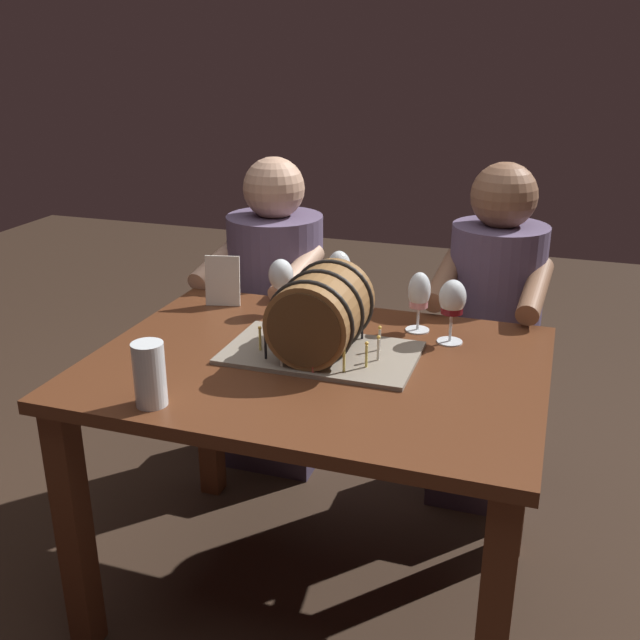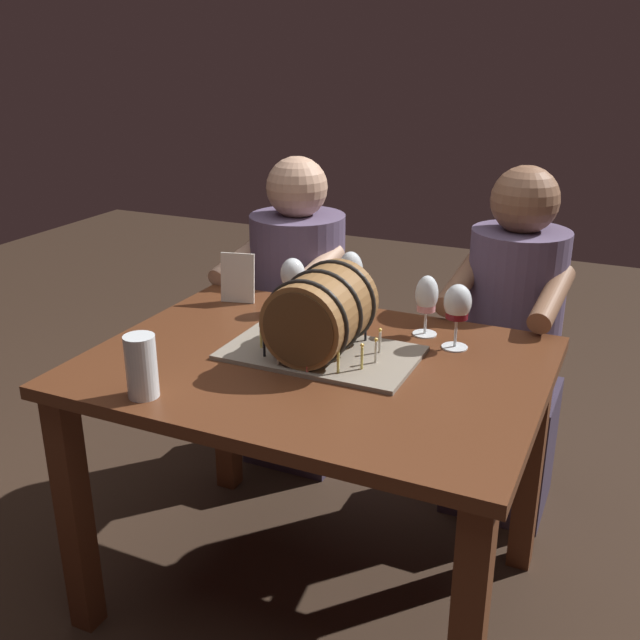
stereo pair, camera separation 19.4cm
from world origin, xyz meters
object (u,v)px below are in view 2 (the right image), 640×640
at_px(barrel_cake, 320,316).
at_px(menu_card, 238,278).
at_px(dining_table, 315,401).
at_px(person_seated_left, 298,325).
at_px(person_seated_right, 509,362).
at_px(wine_glass_empty, 293,275).
at_px(wine_glass_amber, 351,274).
at_px(wine_glass_red, 458,305).
at_px(beer_pint, 142,370).
at_px(wine_glass_rose, 427,297).

xyz_separation_m(barrel_cake, menu_card, (-0.42, 0.28, -0.03)).
relative_size(dining_table, menu_card, 7.41).
bearing_deg(person_seated_left, person_seated_right, -0.02).
relative_size(barrel_cake, person_seated_right, 0.43).
height_order(wine_glass_empty, person_seated_right, person_seated_right).
relative_size(dining_table, wine_glass_amber, 6.02).
height_order(barrel_cake, wine_glass_red, barrel_cake).
relative_size(wine_glass_amber, menu_card, 1.23).
height_order(barrel_cake, menu_card, barrel_cake).
distance_m(beer_pint, person_seated_right, 1.28).
xyz_separation_m(wine_glass_amber, beer_pint, (-0.23, -0.73, -0.06)).
bearing_deg(wine_glass_rose, menu_card, 177.86).
bearing_deg(beer_pint, barrel_cake, 54.89).
distance_m(barrel_cake, wine_glass_amber, 0.34).
distance_m(wine_glass_empty, wine_glass_amber, 0.18).
height_order(dining_table, person_seated_right, person_seated_right).
bearing_deg(dining_table, wine_glass_empty, 125.34).
xyz_separation_m(wine_glass_amber, wine_glass_red, (0.37, -0.13, -0.00)).
xyz_separation_m(dining_table, wine_glass_empty, (-0.22, 0.31, 0.24)).
bearing_deg(wine_glass_rose, beer_pint, -127.01).
bearing_deg(barrel_cake, wine_glass_rose, 50.23).
distance_m(wine_glass_rose, person_seated_right, 0.54).
height_order(menu_card, person_seated_right, person_seated_right).
xyz_separation_m(wine_glass_rose, wine_glass_red, (0.10, -0.06, 0.01)).
relative_size(dining_table, person_seated_left, 1.01).
bearing_deg(wine_glass_amber, menu_card, -172.23).
relative_size(wine_glass_rose, wine_glass_amber, 0.90).
relative_size(dining_table, person_seated_right, 0.99).
bearing_deg(person_seated_right, wine_glass_red, -99.77).
xyz_separation_m(beer_pint, person_seated_left, (-0.11, 1.05, -0.28)).
xyz_separation_m(wine_glass_empty, wine_glass_amber, (0.17, 0.06, 0.01)).
relative_size(wine_glass_empty, menu_card, 1.07).
bearing_deg(wine_glass_empty, menu_card, 177.71).
height_order(wine_glass_red, person_seated_left, person_seated_left).
bearing_deg(beer_pint, wine_glass_red, 44.93).
xyz_separation_m(wine_glass_rose, person_seated_right, (0.18, 0.39, -0.33)).
relative_size(beer_pint, menu_card, 0.96).
bearing_deg(wine_glass_empty, dining_table, -54.66).
xyz_separation_m(wine_glass_empty, person_seated_right, (0.61, 0.38, -0.33)).
relative_size(wine_glass_empty, wine_glass_amber, 0.87).
height_order(barrel_cake, wine_glass_rose, barrel_cake).
distance_m(wine_glass_rose, wine_glass_red, 0.12).
relative_size(dining_table, barrel_cake, 2.31).
bearing_deg(wine_glass_empty, beer_pint, -95.31).
distance_m(menu_card, person_seated_left, 0.47).
height_order(wine_glass_red, person_seated_right, person_seated_right).
bearing_deg(wine_glass_empty, person_seated_right, 31.76).
bearing_deg(wine_glass_empty, wine_glass_amber, 19.23).
bearing_deg(dining_table, wine_glass_amber, 98.13).
bearing_deg(person_seated_right, dining_table, -119.61).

